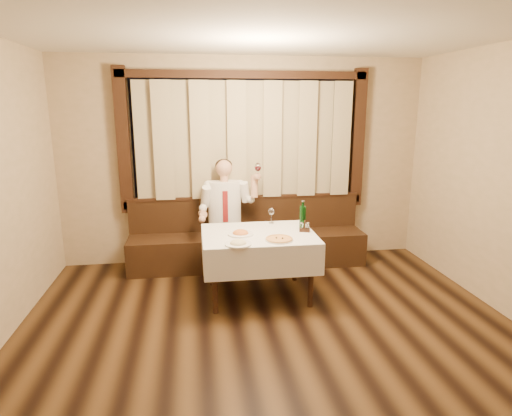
{
  "coord_description": "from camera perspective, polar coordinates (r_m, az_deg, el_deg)",
  "views": [
    {
      "loc": [
        -0.69,
        -2.87,
        2.17
      ],
      "look_at": [
        0.0,
        1.9,
        1.0
      ],
      "focal_mm": 30.0,
      "sensor_mm": 36.0,
      "label": 1
    }
  ],
  "objects": [
    {
      "name": "room",
      "position": [
        3.96,
        1.92,
        3.88
      ],
      "size": [
        5.01,
        6.01,
        2.81
      ],
      "color": "black",
      "rests_on": "ground"
    },
    {
      "name": "banquette",
      "position": [
        5.94,
        -1.15,
        -4.61
      ],
      "size": [
        3.2,
        0.61,
        0.94
      ],
      "color": "black",
      "rests_on": "ground"
    },
    {
      "name": "dining_table",
      "position": [
        4.87,
        0.34,
        -4.55
      ],
      "size": [
        1.27,
        0.97,
        0.76
      ],
      "color": "black",
      "rests_on": "ground"
    },
    {
      "name": "pizza",
      "position": [
        4.59,
        3.1,
        -4.15
      ],
      "size": [
        0.31,
        0.31,
        0.03
      ],
      "rotation": [
        0.0,
        0.0,
        -0.42
      ],
      "color": "white",
      "rests_on": "dining_table"
    },
    {
      "name": "pasta_red",
      "position": [
        4.77,
        -2.08,
        -3.12
      ],
      "size": [
        0.29,
        0.29,
        0.1
      ],
      "rotation": [
        0.0,
        0.0,
        -0.39
      ],
      "color": "white",
      "rests_on": "dining_table"
    },
    {
      "name": "pasta_cream",
      "position": [
        4.43,
        -2.39,
        -4.45
      ],
      "size": [
        0.28,
        0.28,
        0.1
      ],
      "rotation": [
        0.0,
        0.0,
        0.38
      ],
      "color": "white",
      "rests_on": "dining_table"
    },
    {
      "name": "green_bottle",
      "position": [
        4.98,
        6.24,
        -1.21
      ],
      "size": [
        0.07,
        0.07,
        0.34
      ],
      "rotation": [
        0.0,
        0.0,
        -0.36
      ],
      "color": "#104A14",
      "rests_on": "dining_table"
    },
    {
      "name": "table_wine_glass",
      "position": [
        5.19,
        2.07,
        -0.57
      ],
      "size": [
        0.07,
        0.07,
        0.19
      ],
      "rotation": [
        0.0,
        0.0,
        0.43
      ],
      "color": "white",
      "rests_on": "dining_table"
    },
    {
      "name": "cruet_caddy",
      "position": [
        4.91,
        6.51,
        -2.64
      ],
      "size": [
        0.13,
        0.09,
        0.13
      ],
      "rotation": [
        0.0,
        0.0,
        -0.31
      ],
      "color": "black",
      "rests_on": "dining_table"
    },
    {
      "name": "seated_man",
      "position": [
        5.67,
        -4.08,
        0.14
      ],
      "size": [
        0.82,
        0.62,
        1.47
      ],
      "color": "black",
      "rests_on": "ground"
    }
  ]
}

